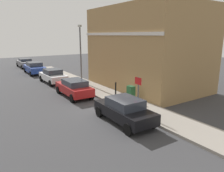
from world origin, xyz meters
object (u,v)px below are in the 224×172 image
car_black (124,110)px  street_sign (138,90)px  bollard_near_cabinet (116,88)px  lamppost (81,51)px  car_blue (34,68)px  car_grey (25,63)px  car_white (53,76)px  car_red (74,87)px  utility_cabinet (131,94)px

car_black → street_sign: street_sign is taller
car_black → bollard_near_cabinet: size_ratio=3.95×
lamppost → car_blue: bearing=106.6°
car_black → lamppost: (2.37, 10.52, 2.55)m
car_black → lamppost: 11.08m
car_blue → car_black: bearing=-178.7°
car_grey → lamppost: 15.32m
bollard_near_cabinet → car_grey: bearing=97.1°
car_white → street_sign: size_ratio=1.78×
car_white → car_grey: size_ratio=0.92×
car_blue → street_sign: street_sign is taller
street_sign → car_black: bearing=-163.0°
car_white → car_blue: bearing=0.3°
bollard_near_cabinet → street_sign: bearing=-106.7°
car_red → car_grey: bearing=0.1°
car_red → car_blue: car_blue is taller
car_white → car_blue: 6.63m
street_sign → car_blue: bearing=94.7°
car_blue → street_sign: bearing=-174.5°
car_blue → bollard_near_cabinet: bearing=-168.2°
bollard_near_cabinet → street_sign: 4.55m
car_blue → utility_cabinet: car_blue is taller
car_red → car_grey: car_red is taller
bollard_near_cabinet → car_white: bearing=108.5°
utility_cabinet → bollard_near_cabinet: 2.11m
utility_cabinet → street_sign: (-1.18, -2.16, 0.98)m
car_red → lamppost: bearing=-32.0°
car_red → street_sign: (1.55, -6.12, 0.92)m
car_white → utility_cabinet: (2.50, -9.87, -0.07)m
bollard_near_cabinet → street_sign: size_ratio=0.45×
bollard_near_cabinet → lamppost: lamppost is taller
utility_cabinet → street_sign: 2.65m
bollard_near_cabinet → car_blue: bearing=101.0°
car_black → car_blue: bearing=1.7°
car_grey → street_sign: size_ratio=1.93×
car_blue → bollard_near_cabinet: 14.66m
car_grey → utility_cabinet: size_ratio=3.86×
car_red → lamppost: (2.57, 3.99, 2.56)m
car_blue → street_sign: size_ratio=1.95×
car_grey → bollard_near_cabinet: car_grey is taller
car_blue → utility_cabinet: 16.71m
car_grey → lamppost: lamppost is taller
car_white → car_blue: car_blue is taller
utility_cabinet → street_sign: street_sign is taller
car_white → car_grey: 13.00m
car_white → street_sign: (1.32, -12.03, 0.91)m
car_black → car_red: car_black is taller
car_red → bollard_near_cabinet: (2.83, -1.85, -0.04)m
car_black → utility_cabinet: bearing=-43.3°
utility_cabinet → bollard_near_cabinet: bearing=87.3°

